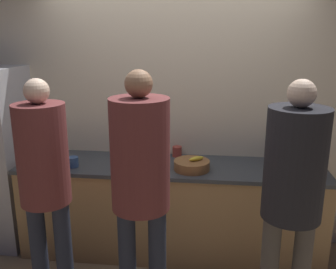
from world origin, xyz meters
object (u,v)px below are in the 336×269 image
Objects in this scene: person_center at (141,173)px; fruit_bowl at (192,165)px; bottle_green at (316,168)px; utensil_crock at (274,152)px; cup_red at (177,151)px; cup_blue at (73,162)px; person_right at (293,183)px; person_left at (44,174)px; bottle_amber at (55,157)px.

person_center reaches higher than fruit_bowl.
person_center is 1.54m from bottle_green.
utensil_crock is (0.77, 0.34, 0.04)m from fruit_bowl.
bottle_green is at bearing -19.43° from cup_red.
cup_blue is (-2.13, 0.02, -0.04)m from bottle_green.
cup_blue is at bearing 158.68° from person_right.
person_left is 5.56× the size of fruit_bowl.
person_right is 1.05m from fruit_bowl.
person_center is at bearing -134.01° from utensil_crock.
utensil_crock is 3.06× the size of cup_blue.
cup_blue is (0.20, -0.05, -0.02)m from bottle_amber.
cup_red is (-0.88, 1.11, -0.17)m from person_right.
person_center is at bearing -6.32° from person_left.
person_right is 1.42m from cup_red.
bottle_green reaches higher than bottle_amber.
person_right is 6.21× the size of utensil_crock.
person_right reaches higher than person_left.
person_left reaches higher than bottle_amber.
person_left reaches higher than fruit_bowl.
person_right is at bearing 1.43° from person_center.
person_right is 1.94m from cup_blue.
person_left is 1.77m from person_right.
person_left is 1.27m from fruit_bowl.
fruit_bowl is at bearing -0.01° from bottle_amber.
person_center is at bearing -97.50° from cup_red.
person_left is at bearing -130.21° from cup_red.
bottle_green is (0.33, 0.68, -0.13)m from person_right.
cup_blue is at bearing 136.52° from person_center.
fruit_bowl is at bearing -155.89° from utensil_crock.
cup_blue is (-0.03, 0.65, -0.14)m from person_left.
bottle_amber is at bearing 141.11° from person_center.
utensil_crock is 2.07m from bottle_amber.
bottle_amber is (-0.96, 0.78, -0.19)m from person_center.
utensil_crock is (0.05, 1.09, -0.14)m from person_right.
bottle_green is (0.28, -0.42, 0.00)m from utensil_crock.
cup_red is at bearing 179.30° from utensil_crock.
utensil_crock reaches higher than bottle_amber.
bottle_green is (1.36, 0.70, -0.17)m from person_center.
cup_blue is at bearing 179.34° from bottle_green.
person_left reaches higher than cup_blue.
utensil_crock reaches higher than bottle_green.
person_center reaches higher than bottle_green.
utensil_crock is 0.50m from bottle_green.
cup_red is (-0.93, 0.01, -0.03)m from utensil_crock.
bottle_green reaches higher than fruit_bowl.
person_left is 0.99× the size of person_right.
person_right is 8.34× the size of bottle_green.
person_center is (0.74, -0.08, 0.07)m from person_left.
person_right is 19.01× the size of cup_blue.
person_right is at bearing -51.46° from cup_red.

